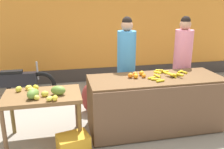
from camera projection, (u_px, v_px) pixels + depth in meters
name	position (u px, v px, depth m)	size (l,w,h in m)	color
ground_plane	(130.00, 129.00, 4.05)	(24.00, 24.00, 0.00)	gray
market_wall_back	(101.00, 27.00, 6.31)	(8.33, 0.23, 2.98)	orange
fruit_stall_counter	(155.00, 103.00, 3.99)	(2.19, 0.84, 0.90)	brown
side_table_wooden	(43.00, 100.00, 3.58)	(1.14, 0.71, 0.76)	brown
banana_bunch_pile	(167.00, 74.00, 3.93)	(0.77, 0.54, 0.07)	gold
orange_pile	(137.00, 75.00, 3.87)	(0.31, 0.21, 0.08)	orange
mango_papaya_pile	(42.00, 92.00, 3.47)	(0.78, 0.66, 0.14)	#D3CE42
vendor_woman_blue_shirt	(126.00, 67.00, 4.41)	(0.34, 0.34, 1.84)	#33333D
vendor_woman_pink_shirt	(182.00, 64.00, 4.61)	(0.34, 0.34, 1.84)	#33333D
parked_motorcycle	(18.00, 84.00, 5.08)	(1.60, 0.18, 0.88)	black
produce_crate	(73.00, 143.00, 3.42)	(0.44, 0.32, 0.26)	gold
produce_sack	(90.00, 98.00, 4.63)	(0.36, 0.30, 0.59)	maroon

